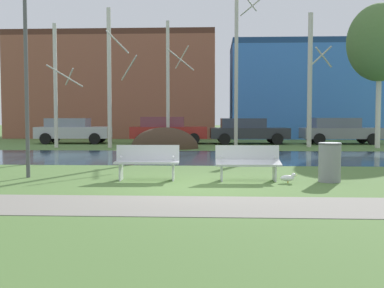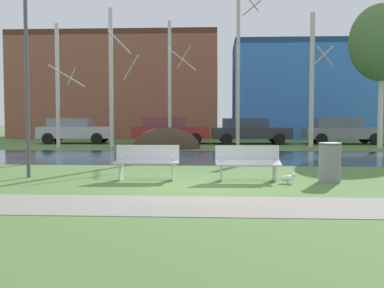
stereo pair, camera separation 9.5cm
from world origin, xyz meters
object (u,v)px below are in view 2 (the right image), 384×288
(trash_bin, at_px, (330,162))
(seagull, at_px, (288,178))
(parked_wagon_fourth_grey, at_px, (342,130))
(parked_hatch_third_dark, at_px, (249,130))
(parked_van_nearest_silver, at_px, (75,130))
(bench_right, at_px, (248,162))
(streetlamp, at_px, (26,22))
(bench_left, at_px, (147,161))
(parked_sedan_second_red, at_px, (169,130))

(trash_bin, relative_size, seagull, 2.38)
(parked_wagon_fourth_grey, bearing_deg, parked_hatch_third_dark, -178.84)
(seagull, relative_size, parked_wagon_fourth_grey, 0.09)
(trash_bin, distance_m, parked_van_nearest_silver, 19.28)
(bench_right, bearing_deg, trash_bin, -3.71)
(bench_right, relative_size, streetlamp, 0.26)
(seagull, bearing_deg, streetlamp, 173.61)
(bench_left, xyz_separation_m, parked_hatch_third_dark, (3.52, 15.74, 0.30))
(bench_right, distance_m, trash_bin, 1.98)
(streetlamp, bearing_deg, parked_wagon_fourth_grey, 52.37)
(bench_left, bearing_deg, parked_wagon_fourth_grey, 61.03)
(parked_van_nearest_silver, relative_size, parked_sedan_second_red, 0.96)
(streetlamp, relative_size, parked_hatch_third_dark, 1.36)
(streetlamp, height_order, parked_hatch_third_dark, streetlamp)
(seagull, bearing_deg, trash_bin, 15.20)
(bench_left, distance_m, trash_bin, 4.50)
(streetlamp, bearing_deg, parked_sedan_second_red, 82.24)
(trash_bin, xyz_separation_m, parked_wagon_fourth_grey, (4.28, 15.97, 0.28))
(parked_van_nearest_silver, bearing_deg, parked_sedan_second_red, 0.62)
(parked_wagon_fourth_grey, bearing_deg, parked_sedan_second_red, -179.06)
(parked_van_nearest_silver, distance_m, parked_sedan_second_red, 5.54)
(trash_bin, relative_size, parked_wagon_fourth_grey, 0.21)
(seagull, height_order, parked_sedan_second_red, parked_sedan_second_red)
(seagull, distance_m, parked_sedan_second_red, 16.74)
(streetlamp, height_order, parked_sedan_second_red, streetlamp)
(bench_left, height_order, streetlamp, streetlamp)
(bench_right, height_order, parked_van_nearest_silver, parked_van_nearest_silver)
(bench_left, distance_m, parked_hatch_third_dark, 16.13)
(seagull, bearing_deg, parked_sedan_second_red, 105.78)
(parked_van_nearest_silver, distance_m, parked_wagon_fourth_grey, 15.40)
(seagull, height_order, parked_van_nearest_silver, parked_van_nearest_silver)
(trash_bin, height_order, streetlamp, streetlamp)
(seagull, relative_size, parked_hatch_third_dark, 0.09)
(bench_right, relative_size, parked_wagon_fourth_grey, 0.35)
(parked_sedan_second_red, xyz_separation_m, parked_hatch_third_dark, (4.61, 0.06, -0.04))
(trash_bin, height_order, parked_sedan_second_red, parked_sedan_second_red)
(trash_bin, height_order, seagull, trash_bin)
(parked_wagon_fourth_grey, bearing_deg, trash_bin, -105.00)
(bench_left, relative_size, seagull, 4.02)
(bench_left, height_order, trash_bin, trash_bin)
(bench_left, height_order, parked_wagon_fourth_grey, parked_wagon_fourth_grey)
(parked_sedan_second_red, relative_size, parked_wagon_fourth_grey, 0.97)
(seagull, xyz_separation_m, streetlamp, (-6.64, 0.74, 3.90))
(streetlamp, xyz_separation_m, parked_hatch_third_dark, (6.70, 15.40, -3.26))
(parked_wagon_fourth_grey, bearing_deg, streetlamp, -127.63)
(parked_sedan_second_red, bearing_deg, parked_wagon_fourth_grey, 0.94)
(streetlamp, bearing_deg, seagull, -6.39)
(bench_right, bearing_deg, parked_sedan_second_red, 102.97)
(bench_left, relative_size, streetlamp, 0.26)
(parked_sedan_second_red, xyz_separation_m, parked_wagon_fourth_grey, (9.86, 0.16, -0.03))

